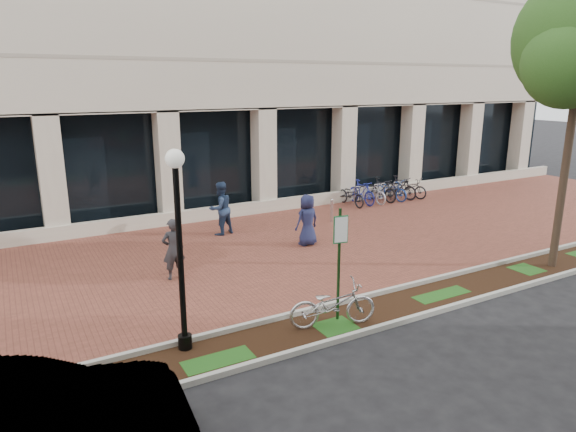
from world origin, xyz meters
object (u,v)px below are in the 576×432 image
parking_sign (339,251)px  pedestrian_left (173,249)px  locked_bicycle (333,304)px  pedestrian_mid (220,208)px  pedestrian_right (307,220)px  bollard (332,210)px  lamppost (179,240)px  bike_rack_cluster (381,190)px

parking_sign → pedestrian_left: bearing=130.3°
locked_bicycle → pedestrian_mid: pedestrian_mid is taller
pedestrian_mid → pedestrian_right: pedestrian_mid is taller
pedestrian_right → bollard: bearing=-145.7°
bollard → lamppost: bearing=-140.4°
parking_sign → pedestrian_left: parking_sign is taller
lamppost → parking_sign: bearing=-7.2°
pedestrian_right → bollard: 3.08m
lamppost → locked_bicycle: 3.66m
pedestrian_left → pedestrian_right: 4.79m
pedestrian_mid → pedestrian_right: (2.01, -2.53, -0.09)m
bike_rack_cluster → lamppost: bearing=-150.3°
pedestrian_right → bike_rack_cluster: size_ratio=0.40×
pedestrian_mid → bike_rack_cluster: size_ratio=0.45×
pedestrian_right → bollard: (2.31, 2.00, -0.38)m
pedestrian_mid → bollard: size_ratio=2.05×
pedestrian_right → bike_rack_cluster: (6.24, 3.85, -0.35)m
pedestrian_right → parking_sign: bearing=59.3°
parking_sign → pedestrian_mid: 7.61m
parking_sign → lamppost: lamppost is taller
locked_bicycle → bollard: bearing=-17.9°
lamppost → bollard: bearing=39.6°
parking_sign → bollard: parking_sign is taller
bike_rack_cluster → pedestrian_mid: bearing=-176.6°
parking_sign → pedestrian_right: bearing=76.0°
lamppost → bollard: lamppost is taller
parking_sign → bollard: (4.58, 7.05, -1.17)m
bike_rack_cluster → bollard: bearing=-160.5°
pedestrian_left → bike_rack_cluster: pedestrian_left is taller
parking_sign → bollard: 8.48m
pedestrian_mid → bollard: bearing=157.1°
bollard → pedestrian_left: bearing=-158.2°
parking_sign → pedestrian_right: 5.59m
pedestrian_left → bollard: size_ratio=1.85×
bollard → bike_rack_cluster: bearing=25.2°
pedestrian_right → pedestrian_mid: bearing=-58.1°
locked_bicycle → bollard: (4.86, 7.24, -0.05)m
pedestrian_left → lamppost: bearing=75.0°
parking_sign → pedestrian_mid: bearing=98.3°
pedestrian_mid → pedestrian_left: bearing=35.0°
pedestrian_left → bollard: bearing=-159.0°
lamppost → locked_bicycle: size_ratio=2.07×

